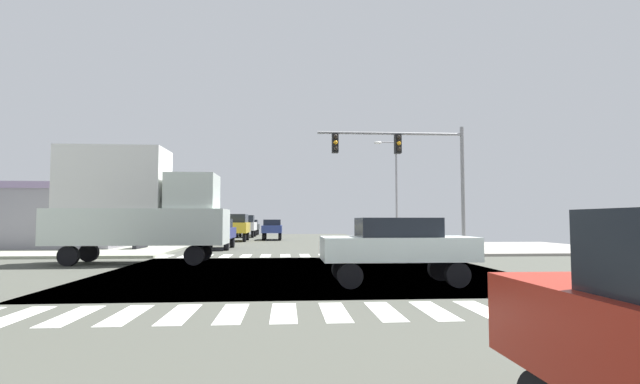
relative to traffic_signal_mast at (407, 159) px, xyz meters
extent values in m
cube|color=#3F413A|center=(-5.55, -6.99, -5.04)|extent=(14.00, 90.00, 0.05)
cube|color=#3F413A|center=(-5.55, -6.99, -5.04)|extent=(90.00, 12.00, 0.05)
cube|color=gray|center=(7.45, 5.01, -4.95)|extent=(12.00, 12.00, 0.14)
cube|color=gray|center=(-18.55, 5.01, -4.95)|extent=(12.00, 12.00, 0.14)
cube|color=silver|center=(-11.30, -14.29, -5.02)|extent=(0.50, 2.00, 0.01)
cube|color=silver|center=(-10.30, -14.29, -5.02)|extent=(0.50, 2.00, 0.01)
cube|color=silver|center=(-9.30, -14.29, -5.02)|extent=(0.50, 2.00, 0.01)
cube|color=silver|center=(-8.30, -14.29, -5.02)|extent=(0.50, 2.00, 0.01)
cube|color=silver|center=(-7.30, -14.29, -5.02)|extent=(0.50, 2.00, 0.01)
cube|color=silver|center=(-6.30, -14.29, -5.02)|extent=(0.50, 2.00, 0.01)
cube|color=silver|center=(-5.30, -14.29, -5.02)|extent=(0.50, 2.00, 0.01)
cube|color=silver|center=(-4.30, -14.29, -5.02)|extent=(0.50, 2.00, 0.01)
cube|color=silver|center=(-3.30, -14.29, -5.02)|extent=(0.50, 2.00, 0.01)
cube|color=silver|center=(-2.30, -14.29, -5.02)|extent=(0.50, 2.00, 0.01)
cube|color=silver|center=(-1.30, -14.29, -5.02)|extent=(0.50, 2.00, 0.01)
cube|color=silver|center=(-0.30, -14.29, -5.02)|extent=(0.50, 2.00, 0.01)
cube|color=silver|center=(0.70, -14.29, -5.02)|extent=(0.50, 2.00, 0.01)
cube|color=silver|center=(-12.30, 0.31, -5.02)|extent=(0.50, 2.00, 0.01)
cube|color=silver|center=(-11.30, 0.31, -5.02)|extent=(0.50, 2.00, 0.01)
cube|color=silver|center=(-10.30, 0.31, -5.02)|extent=(0.50, 2.00, 0.01)
cube|color=silver|center=(-9.30, 0.31, -5.02)|extent=(0.50, 2.00, 0.01)
cube|color=silver|center=(-8.30, 0.31, -5.02)|extent=(0.50, 2.00, 0.01)
cube|color=silver|center=(-7.30, 0.31, -5.02)|extent=(0.50, 2.00, 0.01)
cube|color=silver|center=(-6.30, 0.31, -5.02)|extent=(0.50, 2.00, 0.01)
cube|color=silver|center=(-5.30, 0.31, -5.02)|extent=(0.50, 2.00, 0.01)
cube|color=silver|center=(-4.30, 0.31, -5.02)|extent=(0.50, 2.00, 0.01)
cube|color=silver|center=(-3.30, 0.31, -5.02)|extent=(0.50, 2.00, 0.01)
cube|color=silver|center=(-2.30, 0.31, -5.02)|extent=(0.50, 2.00, 0.01)
cube|color=silver|center=(-1.30, 0.31, -5.02)|extent=(0.50, 2.00, 0.01)
cube|color=silver|center=(-0.30, 0.31, -5.02)|extent=(0.50, 2.00, 0.01)
cube|color=silver|center=(0.70, 0.31, -5.02)|extent=(0.50, 2.00, 0.01)
cylinder|color=gray|center=(2.98, 0.02, -1.65)|extent=(0.20, 0.20, 6.74)
cylinder|color=gray|center=(-0.85, 0.02, 1.32)|extent=(7.66, 0.14, 0.14)
cube|color=black|center=(-0.47, 0.02, 0.77)|extent=(0.32, 0.40, 1.00)
sphere|color=black|center=(-0.47, -0.22, 1.08)|extent=(0.22, 0.22, 0.22)
sphere|color=orange|center=(-0.47, -0.22, 0.77)|extent=(0.22, 0.22, 0.22)
sphere|color=black|center=(-0.47, -0.22, 0.46)|extent=(0.22, 0.22, 0.22)
cube|color=black|center=(-3.76, 0.02, 0.77)|extent=(0.32, 0.40, 1.00)
sphere|color=black|center=(-3.76, -0.22, 1.08)|extent=(0.22, 0.22, 0.22)
sphere|color=orange|center=(-3.76, -0.22, 0.77)|extent=(0.22, 0.22, 0.22)
sphere|color=black|center=(-3.76, -0.22, 0.46)|extent=(0.22, 0.22, 0.22)
cylinder|color=gray|center=(2.08, 10.84, -1.09)|extent=(0.16, 0.16, 7.86)
cylinder|color=gray|center=(1.38, 10.84, 2.74)|extent=(1.40, 0.10, 0.10)
ellipsoid|color=silver|center=(0.68, 10.84, 2.69)|extent=(0.60, 0.32, 0.20)
cube|color=gray|center=(-22.63, 8.82, -3.20)|extent=(12.33, 9.79, 3.65)
cube|color=gray|center=(-22.63, 8.82, -1.17)|extent=(12.63, 10.09, 0.40)
cube|color=black|center=(-14.97, 4.93, -4.12)|extent=(0.24, 2.20, 1.80)
cylinder|color=black|center=(-4.57, -11.21, -4.68)|extent=(0.68, 0.26, 0.68)
cylinder|color=black|center=(-4.57, -9.77, -4.68)|extent=(0.68, 0.26, 0.68)
cylinder|color=black|center=(-1.64, -11.21, -4.68)|extent=(0.68, 0.26, 0.68)
cylinder|color=black|center=(-1.64, -9.77, -4.68)|extent=(0.68, 0.26, 0.68)
cube|color=silver|center=(-3.10, -10.49, -4.01)|extent=(4.30, 1.80, 0.66)
cube|color=black|center=(-3.10, -10.49, -3.41)|extent=(2.24, 1.55, 0.54)
cylinder|color=black|center=(-9.83, 4.67, -4.68)|extent=(0.26, 0.68, 0.68)
cylinder|color=black|center=(-11.27, 4.67, -4.68)|extent=(0.26, 0.68, 0.68)
cylinder|color=black|center=(-9.83, 7.59, -4.68)|extent=(0.26, 0.68, 0.68)
cylinder|color=black|center=(-11.27, 7.59, -4.68)|extent=(0.26, 0.68, 0.68)
cube|color=navy|center=(-10.55, 6.13, -4.01)|extent=(1.80, 4.30, 0.66)
cube|color=black|center=(-10.55, 6.13, -3.41)|extent=(1.55, 2.24, 0.54)
cylinder|color=black|center=(-9.77, 15.69, -4.65)|extent=(0.26, 0.74, 0.74)
cylinder|color=black|center=(-11.34, 15.69, -4.65)|extent=(0.26, 0.74, 0.74)
cylinder|color=black|center=(-9.77, 18.82, -4.65)|extent=(0.26, 0.74, 0.74)
cylinder|color=black|center=(-11.34, 18.82, -4.65)|extent=(0.26, 0.74, 0.74)
cube|color=gold|center=(-10.55, 17.26, -3.84)|extent=(1.96, 4.60, 0.88)
cube|color=black|center=(-10.55, 17.26, -3.04)|extent=(1.69, 3.22, 0.72)
cylinder|color=black|center=(-6.83, 18.04, -4.68)|extent=(0.26, 0.68, 0.68)
cylinder|color=black|center=(-8.27, 18.04, -4.68)|extent=(0.26, 0.68, 0.68)
cylinder|color=black|center=(-6.83, 20.97, -4.68)|extent=(0.26, 0.68, 0.68)
cylinder|color=black|center=(-8.27, 20.97, -4.68)|extent=(0.26, 0.68, 0.68)
cube|color=navy|center=(-7.55, 19.51, -4.01)|extent=(1.80, 4.30, 0.66)
cube|color=black|center=(-7.55, 19.51, -3.41)|extent=(1.55, 2.24, 0.54)
cylinder|color=black|center=(-9.75, 24.76, -4.65)|extent=(0.26, 0.74, 0.74)
cylinder|color=black|center=(-11.35, 24.76, -4.65)|extent=(0.26, 0.74, 0.74)
cylinder|color=black|center=(-9.75, 28.23, -4.65)|extent=(0.26, 0.74, 0.74)
cylinder|color=black|center=(-11.35, 28.23, -4.65)|extent=(0.26, 0.74, 0.74)
cube|color=white|center=(-10.55, 26.50, -3.85)|extent=(2.00, 5.10, 0.86)
cube|color=black|center=(-10.55, 25.60, -3.05)|extent=(1.76, 1.78, 0.75)
cylinder|color=black|center=(-9.96, -2.53, -4.62)|extent=(0.80, 0.26, 0.80)
cylinder|color=black|center=(-9.96, -4.45, -4.62)|extent=(0.80, 0.26, 0.80)
cylinder|color=black|center=(-14.86, -2.53, -4.62)|extent=(0.80, 0.26, 0.80)
cylinder|color=black|center=(-14.86, -4.45, -4.62)|extent=(0.80, 0.26, 0.80)
cube|color=silver|center=(-12.41, -3.49, -3.48)|extent=(7.20, 2.40, 1.49)
cube|color=white|center=(-13.49, -3.49, -1.45)|extent=(4.18, 2.30, 2.56)
cube|color=silver|center=(-10.25, -3.49, -1.99)|extent=(2.02, 2.11, 1.49)
cylinder|color=black|center=(-9.83, 32.17, -4.68)|extent=(0.26, 0.68, 0.68)
cylinder|color=black|center=(-11.27, 32.17, -4.68)|extent=(0.26, 0.68, 0.68)
cylinder|color=black|center=(-9.83, 35.10, -4.68)|extent=(0.26, 0.68, 0.68)
cylinder|color=black|center=(-11.27, 35.10, -4.68)|extent=(0.26, 0.68, 0.68)
cube|color=black|center=(-10.55, 33.63, -4.01)|extent=(1.80, 4.30, 0.66)
cube|color=black|center=(-10.55, 33.63, -3.41)|extent=(1.55, 2.24, 0.54)
camera|label=1|loc=(-6.26, -23.45, -3.21)|focal=25.85mm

